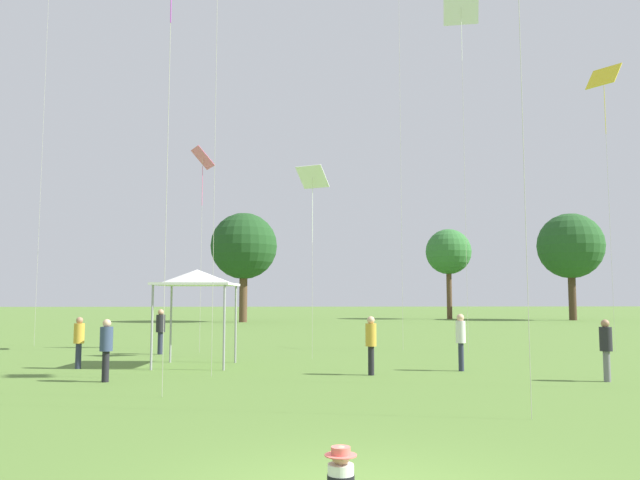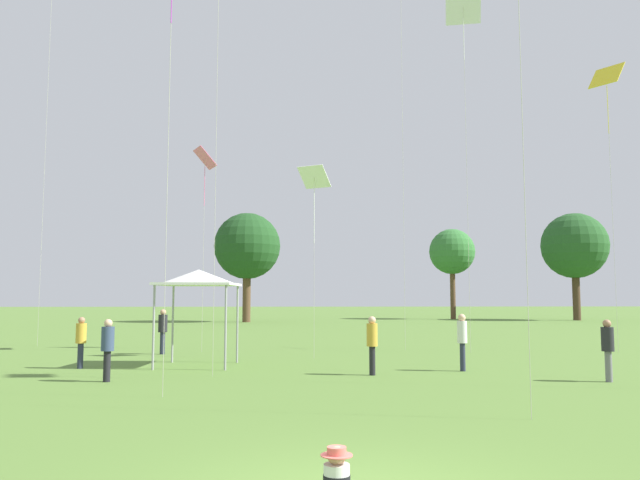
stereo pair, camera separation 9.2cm
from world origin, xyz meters
TOP-DOWN VIEW (x-y plane):
  - seated_toddler at (-0.17, -0.05)m, footprint 0.41×0.50m
  - person_standing_0 at (1.66, 10.97)m, footprint 0.44×0.44m
  - person_standing_2 at (4.52, 11.83)m, footprint 0.34×0.34m
  - person_standing_3 at (7.69, 9.26)m, footprint 0.43×0.43m
  - person_standing_4 at (-7.24, 13.07)m, footprint 0.39×0.39m
  - person_standing_5 at (-5.70, 17.98)m, footprint 0.36×0.36m
  - person_standing_7 at (-5.51, 9.91)m, footprint 0.37×0.37m
  - canopy_tent at (-3.69, 13.61)m, footprint 2.66×2.66m
  - kite_0 at (-4.30, 18.97)m, footprint 1.13×1.28m
  - kite_2 at (12.68, 18.09)m, footprint 1.38×1.49m
  - kite_6 at (0.18, 15.98)m, footprint 1.31×1.21m
  - kite_8 at (6.60, 18.15)m, footprint 1.54×0.84m
  - distant_tree_0 at (27.44, 53.29)m, footprint 6.47×6.47m
  - distant_tree_1 at (-4.69, 50.32)m, footprint 6.09×6.09m
  - distant_tree_2 at (16.12, 57.00)m, footprint 4.72×4.72m

SIDE VIEW (x-z plane):
  - seated_toddler at x=-0.17m, z-range -0.04..0.57m
  - person_standing_4 at x=-7.24m, z-range 0.16..1.76m
  - person_standing_3 at x=7.69m, z-range 0.16..1.79m
  - person_standing_7 at x=-5.51m, z-range 0.16..1.80m
  - person_standing_0 at x=1.66m, z-range 0.17..1.84m
  - person_standing_2 at x=4.52m, z-range 0.19..1.90m
  - person_standing_5 at x=-5.70m, z-range 0.17..1.92m
  - canopy_tent at x=-3.69m, z-range 1.27..4.39m
  - kite_6 at x=0.18m, z-range 3.00..10.06m
  - distant_tree_1 at x=-4.69m, z-range 1.90..11.90m
  - distant_tree_2 at x=16.12m, z-range 2.26..11.62m
  - distant_tree_0 at x=27.44m, z-range 2.01..12.61m
  - kite_0 at x=-4.30m, z-range 3.64..12.08m
  - kite_2 at x=12.68m, z-range 5.27..17.37m
  - kite_8 at x=6.60m, z-range 6.62..21.84m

